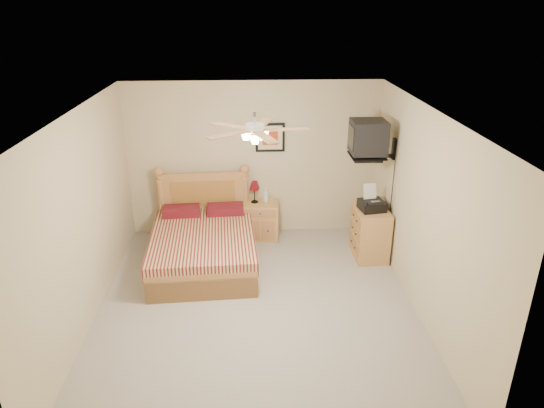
# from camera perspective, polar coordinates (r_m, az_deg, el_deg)

# --- Properties ---
(floor) EXTENTS (4.50, 4.50, 0.00)m
(floor) POSITION_cam_1_polar(r_m,az_deg,el_deg) (6.30, -1.77, -12.08)
(floor) COLOR gray
(floor) RESTS_ON ground
(ceiling) EXTENTS (4.00, 4.50, 0.04)m
(ceiling) POSITION_cam_1_polar(r_m,az_deg,el_deg) (5.28, -2.10, 10.72)
(ceiling) COLOR white
(ceiling) RESTS_ON ground
(wall_back) EXTENTS (4.00, 0.04, 2.50)m
(wall_back) POSITION_cam_1_polar(r_m,az_deg,el_deg) (7.78, -2.21, 5.22)
(wall_back) COLOR #C8B893
(wall_back) RESTS_ON ground
(wall_front) EXTENTS (4.00, 0.04, 2.50)m
(wall_front) POSITION_cam_1_polar(r_m,az_deg,el_deg) (3.75, -1.28, -16.14)
(wall_front) COLOR #C8B893
(wall_front) RESTS_ON ground
(wall_left) EXTENTS (0.04, 4.50, 2.50)m
(wall_left) POSITION_cam_1_polar(r_m,az_deg,el_deg) (6.00, -21.39, -1.97)
(wall_left) COLOR #C8B893
(wall_left) RESTS_ON ground
(wall_right) EXTENTS (0.04, 4.50, 2.50)m
(wall_right) POSITION_cam_1_polar(r_m,az_deg,el_deg) (6.04, 17.41, -1.23)
(wall_right) COLOR #C8B893
(wall_right) RESTS_ON ground
(bed) EXTENTS (1.55, 1.98, 1.23)m
(bed) POSITION_cam_1_polar(r_m,az_deg,el_deg) (7.00, -8.22, -2.71)
(bed) COLOR #B57447
(bed) RESTS_ON ground
(nightstand) EXTENTS (0.60, 0.47, 0.61)m
(nightstand) POSITION_cam_1_polar(r_m,az_deg,el_deg) (7.90, -1.28, -1.87)
(nightstand) COLOR #B5853A
(nightstand) RESTS_ON ground
(table_lamp) EXTENTS (0.26, 0.26, 0.36)m
(table_lamp) POSITION_cam_1_polar(r_m,az_deg,el_deg) (7.73, -2.07, 1.43)
(table_lamp) COLOR #600911
(table_lamp) RESTS_ON nightstand
(lotion_bottle) EXTENTS (0.11, 0.11, 0.24)m
(lotion_bottle) POSITION_cam_1_polar(r_m,az_deg,el_deg) (7.76, -0.73, 1.09)
(lotion_bottle) COLOR silver
(lotion_bottle) RESTS_ON nightstand
(framed_picture) EXTENTS (0.46, 0.04, 0.46)m
(framed_picture) POSITION_cam_1_polar(r_m,az_deg,el_deg) (7.67, -0.22, 7.84)
(framed_picture) COLOR black
(framed_picture) RESTS_ON wall_back
(dresser) EXTENTS (0.47, 0.66, 0.78)m
(dresser) POSITION_cam_1_polar(r_m,az_deg,el_deg) (7.42, 11.49, -3.33)
(dresser) COLOR #9E6A3F
(dresser) RESTS_ON ground
(fax_machine) EXTENTS (0.40, 0.42, 0.37)m
(fax_machine) POSITION_cam_1_polar(r_m,az_deg,el_deg) (7.16, 11.73, 0.67)
(fax_machine) COLOR black
(fax_machine) RESTS_ON dresser
(magazine_lower) EXTENTS (0.26, 0.31, 0.03)m
(magazine_lower) POSITION_cam_1_polar(r_m,az_deg,el_deg) (7.47, 11.23, 0.26)
(magazine_lower) COLOR beige
(magazine_lower) RESTS_ON dresser
(magazine_upper) EXTENTS (0.27, 0.34, 0.02)m
(magazine_upper) POSITION_cam_1_polar(r_m,az_deg,el_deg) (7.47, 11.48, 0.42)
(magazine_upper) COLOR gray
(magazine_upper) RESTS_ON magazine_lower
(wall_tv) EXTENTS (0.56, 0.46, 0.58)m
(wall_tv) POSITION_cam_1_polar(r_m,az_deg,el_deg) (6.99, 12.44, 7.42)
(wall_tv) COLOR black
(wall_tv) RESTS_ON wall_right
(ceiling_fan) EXTENTS (1.14, 1.14, 0.28)m
(ceiling_fan) POSITION_cam_1_polar(r_m,az_deg,el_deg) (5.12, -2.04, 8.72)
(ceiling_fan) COLOR white
(ceiling_fan) RESTS_ON ceiling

